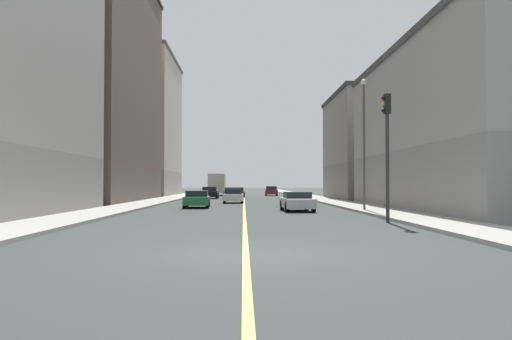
{
  "coord_description": "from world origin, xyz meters",
  "views": [
    {
      "loc": [
        -0.06,
        -13.08,
        1.74
      ],
      "look_at": [
        1.22,
        39.93,
        3.11
      ],
      "focal_mm": 36.96,
      "sensor_mm": 36.0,
      "label": 1
    }
  ],
  "objects_px": {
    "car_teal": "(232,193)",
    "box_truck": "(217,184)",
    "building_right_distant": "(144,127)",
    "car_green": "(197,199)",
    "building_right_midblock": "(98,83)",
    "traffic_light_left_near": "(387,139)",
    "car_red": "(237,192)",
    "car_maroon": "(271,191)",
    "building_left_near": "(460,127)",
    "street_lamp_left_near": "(364,131)",
    "building_left_mid": "(372,147)",
    "car_black": "(210,193)",
    "car_silver": "(297,202)",
    "car_white": "(233,196)"
  },
  "relations": [
    {
      "from": "traffic_light_left_near",
      "to": "car_black",
      "type": "height_order",
      "value": "traffic_light_left_near"
    },
    {
      "from": "building_right_midblock",
      "to": "box_truck",
      "type": "height_order",
      "value": "building_right_midblock"
    },
    {
      "from": "building_right_distant",
      "to": "car_maroon",
      "type": "bearing_deg",
      "value": 4.48
    },
    {
      "from": "car_teal",
      "to": "building_left_near",
      "type": "bearing_deg",
      "value": -58.75
    },
    {
      "from": "car_maroon",
      "to": "car_teal",
      "type": "bearing_deg",
      "value": -108.0
    },
    {
      "from": "street_lamp_left_near",
      "to": "car_silver",
      "type": "bearing_deg",
      "value": 166.38
    },
    {
      "from": "building_left_mid",
      "to": "box_truck",
      "type": "relative_size",
      "value": 2.28
    },
    {
      "from": "building_left_near",
      "to": "car_maroon",
      "type": "height_order",
      "value": "building_left_near"
    },
    {
      "from": "building_right_midblock",
      "to": "building_right_distant",
      "type": "relative_size",
      "value": 1.23
    },
    {
      "from": "building_right_midblock",
      "to": "car_black",
      "type": "relative_size",
      "value": 5.3
    },
    {
      "from": "street_lamp_left_near",
      "to": "car_teal",
      "type": "height_order",
      "value": "street_lamp_left_near"
    },
    {
      "from": "car_black",
      "to": "car_white",
      "type": "relative_size",
      "value": 1.16
    },
    {
      "from": "car_silver",
      "to": "car_teal",
      "type": "bearing_deg",
      "value": 100.22
    },
    {
      "from": "building_left_near",
      "to": "traffic_light_left_near",
      "type": "relative_size",
      "value": 4.51
    },
    {
      "from": "building_right_distant",
      "to": "car_maroon",
      "type": "xyz_separation_m",
      "value": [
        18.08,
        1.42,
        -9.16
      ]
    },
    {
      "from": "building_right_midblock",
      "to": "car_black",
      "type": "bearing_deg",
      "value": 46.67
    },
    {
      "from": "building_left_near",
      "to": "building_left_mid",
      "type": "bearing_deg",
      "value": 90.0
    },
    {
      "from": "building_right_midblock",
      "to": "traffic_light_left_near",
      "type": "relative_size",
      "value": 4.19
    },
    {
      "from": "car_teal",
      "to": "box_truck",
      "type": "xyz_separation_m",
      "value": [
        -2.54,
        18.25,
        1.01
      ]
    },
    {
      "from": "building_right_distant",
      "to": "car_white",
      "type": "bearing_deg",
      "value": -64.11
    },
    {
      "from": "building_left_near",
      "to": "car_white",
      "type": "height_order",
      "value": "building_left_near"
    },
    {
      "from": "street_lamp_left_near",
      "to": "building_left_mid",
      "type": "bearing_deg",
      "value": 75.11
    },
    {
      "from": "building_right_midblock",
      "to": "box_truck",
      "type": "relative_size",
      "value": 3.5
    },
    {
      "from": "street_lamp_left_near",
      "to": "car_red",
      "type": "relative_size",
      "value": 1.95
    },
    {
      "from": "car_black",
      "to": "car_white",
      "type": "bearing_deg",
      "value": -78.13
    },
    {
      "from": "traffic_light_left_near",
      "to": "car_teal",
      "type": "distance_m",
      "value": 37.08
    },
    {
      "from": "car_white",
      "to": "car_silver",
      "type": "bearing_deg",
      "value": -73.26
    },
    {
      "from": "street_lamp_left_near",
      "to": "car_maroon",
      "type": "xyz_separation_m",
      "value": [
        -3.4,
        43.79,
        -4.3
      ]
    },
    {
      "from": "building_right_midblock",
      "to": "traffic_light_left_near",
      "type": "distance_m",
      "value": 35.28
    },
    {
      "from": "car_red",
      "to": "car_silver",
      "type": "height_order",
      "value": "car_red"
    },
    {
      "from": "building_left_near",
      "to": "car_maroon",
      "type": "relative_size",
      "value": 6.07
    },
    {
      "from": "building_right_midblock",
      "to": "car_red",
      "type": "xyz_separation_m",
      "value": [
        13.23,
        16.03,
        -10.89
      ]
    },
    {
      "from": "building_left_mid",
      "to": "car_red",
      "type": "relative_size",
      "value": 3.79
    },
    {
      "from": "building_left_near",
      "to": "car_white",
      "type": "bearing_deg",
      "value": 137.96
    },
    {
      "from": "traffic_light_left_near",
      "to": "car_green",
      "type": "relative_size",
      "value": 1.4
    },
    {
      "from": "car_black",
      "to": "car_teal",
      "type": "bearing_deg",
      "value": -41.73
    },
    {
      "from": "building_left_near",
      "to": "building_right_midblock",
      "type": "xyz_separation_m",
      "value": [
        -28.19,
        17.05,
        6.09
      ]
    },
    {
      "from": "building_right_distant",
      "to": "car_green",
      "type": "relative_size",
      "value": 4.77
    },
    {
      "from": "building_left_near",
      "to": "street_lamp_left_near",
      "type": "height_order",
      "value": "building_left_near"
    },
    {
      "from": "building_left_mid",
      "to": "car_teal",
      "type": "xyz_separation_m",
      "value": [
        -15.48,
        2.03,
        -5.13
      ]
    },
    {
      "from": "box_truck",
      "to": "traffic_light_left_near",
      "type": "bearing_deg",
      "value": -79.27
    },
    {
      "from": "car_black",
      "to": "box_truck",
      "type": "distance_m",
      "value": 15.99
    },
    {
      "from": "car_red",
      "to": "building_right_midblock",
      "type": "bearing_deg",
      "value": -129.53
    },
    {
      "from": "building_left_mid",
      "to": "car_green",
      "type": "xyz_separation_m",
      "value": [
        -17.52,
        -19.27,
        -5.17
      ]
    },
    {
      "from": "building_right_distant",
      "to": "street_lamp_left_near",
      "type": "distance_m",
      "value": 47.76
    },
    {
      "from": "car_teal",
      "to": "box_truck",
      "type": "bearing_deg",
      "value": 97.93
    },
    {
      "from": "building_right_distant",
      "to": "box_truck",
      "type": "bearing_deg",
      "value": 17.11
    },
    {
      "from": "car_silver",
      "to": "car_maroon",
      "type": "distance_m",
      "value": 42.82
    },
    {
      "from": "traffic_light_left_near",
      "to": "car_green",
      "type": "bearing_deg",
      "value": 123.43
    },
    {
      "from": "traffic_light_left_near",
      "to": "car_black",
      "type": "distance_m",
      "value": 39.9
    }
  ]
}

